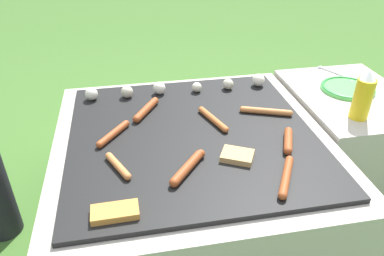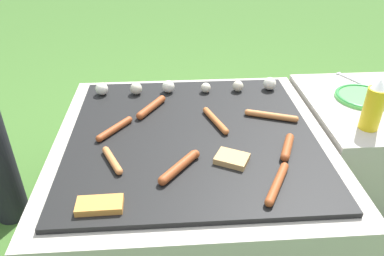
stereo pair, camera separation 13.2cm
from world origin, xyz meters
name	(u,v)px [view 2 (the right image)]	position (x,y,z in m)	size (l,w,h in m)	color
ground_plane	(192,216)	(0.00, 0.00, 0.00)	(14.00, 14.00, 0.00)	#3D6628
grill	(192,178)	(0.00, 0.00, 0.20)	(0.97, 0.97, 0.41)	#B2AA9E
side_ledge	(356,145)	(0.73, 0.17, 0.20)	(0.46, 0.61, 0.41)	#B2AA9E
sausage_back_left	(215,120)	(0.09, 0.06, 0.42)	(0.08, 0.18, 0.02)	#B7602D
sausage_front_right	(179,167)	(-0.05, -0.21, 0.42)	(0.13, 0.15, 0.03)	#93421E
sausage_front_left	(115,129)	(-0.27, 0.03, 0.42)	(0.12, 0.15, 0.02)	#93421E
sausage_back_right	(287,147)	(0.31, -0.13, 0.42)	(0.08, 0.14, 0.03)	#93421E
sausage_mid_left	(112,160)	(-0.26, -0.16, 0.42)	(0.08, 0.14, 0.02)	#C6753D
sausage_mid_right	(151,107)	(-0.15, 0.18, 0.42)	(0.11, 0.16, 0.03)	#93421E
sausage_front_center	(277,183)	(0.23, -0.31, 0.42)	(0.11, 0.18, 0.03)	#93421E
sausage_back_center	(271,116)	(0.31, 0.08, 0.42)	(0.19, 0.09, 0.02)	#C6753D
bread_slice_right	(100,205)	(-0.27, -0.36, 0.42)	(0.13, 0.07, 0.02)	#D18438
bread_slice_center	(232,159)	(0.11, -0.18, 0.42)	(0.12, 0.11, 0.02)	tan
mushroom_row	(186,87)	(0.00, 0.33, 0.43)	(0.77, 0.06, 0.06)	silver
plate_colorful	(363,97)	(0.73, 0.22, 0.42)	(0.23, 0.23, 0.02)	#4CB24C
condiment_bottle	(374,106)	(0.64, -0.01, 0.50)	(0.07, 0.07, 0.19)	gold
fork_utensil	(351,79)	(0.76, 0.40, 0.41)	(0.09, 0.17, 0.01)	silver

